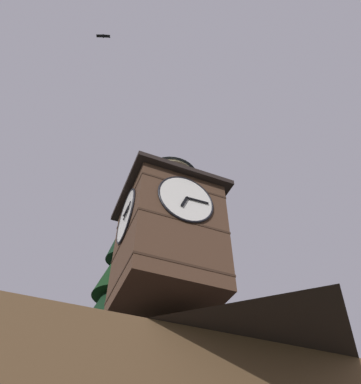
{
  "coord_description": "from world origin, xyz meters",
  "views": [
    {
      "loc": [
        7.0,
        12.33,
        1.45
      ],
      "look_at": [
        2.1,
        0.54,
        14.31
      ],
      "focal_mm": 33.93,
      "sensor_mm": 36.0,
      "label": 1
    }
  ],
  "objects_px": {
    "clock_tower": "(168,229)",
    "flying_bird_high": "(103,36)",
    "pine_tree_behind": "(104,380)",
    "moon": "(198,380)"
  },
  "relations": [
    {
      "from": "pine_tree_behind",
      "to": "moon",
      "type": "xyz_separation_m",
      "value": [
        -17.13,
        -25.57,
        9.65
      ]
    },
    {
      "from": "clock_tower",
      "to": "pine_tree_behind",
      "type": "distance_m",
      "value": 8.26
    },
    {
      "from": "clock_tower",
      "to": "moon",
      "type": "height_order",
      "value": "moon"
    },
    {
      "from": "pine_tree_behind",
      "to": "clock_tower",
      "type": "bearing_deg",
      "value": 94.97
    },
    {
      "from": "pine_tree_behind",
      "to": "flying_bird_high",
      "type": "relative_size",
      "value": 25.68
    },
    {
      "from": "pine_tree_behind",
      "to": "flying_bird_high",
      "type": "xyz_separation_m",
      "value": [
        4.69,
        10.7,
        12.81
      ]
    },
    {
      "from": "clock_tower",
      "to": "flying_bird_high",
      "type": "bearing_deg",
      "value": 35.69
    },
    {
      "from": "clock_tower",
      "to": "flying_bird_high",
      "type": "height_order",
      "value": "flying_bird_high"
    },
    {
      "from": "flying_bird_high",
      "to": "pine_tree_behind",
      "type": "bearing_deg",
      "value": -113.7
    },
    {
      "from": "pine_tree_behind",
      "to": "flying_bird_high",
      "type": "distance_m",
      "value": 17.34
    }
  ]
}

